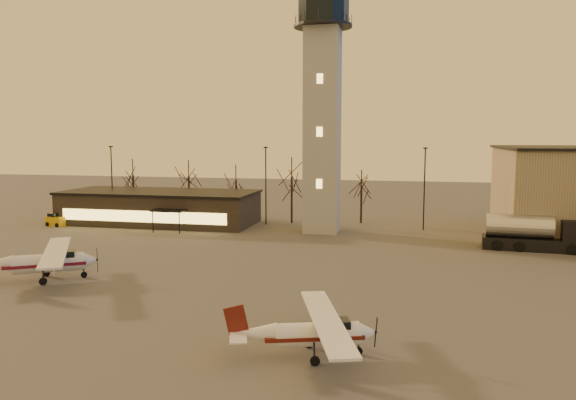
{
  "coord_description": "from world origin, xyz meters",
  "views": [
    {
      "loc": [
        10.6,
        -36.08,
        11.55
      ],
      "look_at": [
        -0.36,
        13.0,
        5.77
      ],
      "focal_mm": 35.0,
      "sensor_mm": 36.0,
      "label": 1
    }
  ],
  "objects_px": {
    "cessna_rear": "(51,266)",
    "terminal": "(160,207)",
    "control_tower": "(323,95)",
    "fuel_truck": "(533,236)",
    "service_cart": "(56,221)",
    "cessna_front": "(320,338)"
  },
  "relations": [
    {
      "from": "cessna_rear",
      "to": "service_cart",
      "type": "bearing_deg",
      "value": 93.15
    },
    {
      "from": "fuel_truck",
      "to": "service_cart",
      "type": "xyz_separation_m",
      "value": [
        -56.68,
        3.01,
        -0.79
      ]
    },
    {
      "from": "cessna_front",
      "to": "fuel_truck",
      "type": "relative_size",
      "value": 1.06
    },
    {
      "from": "cessna_front",
      "to": "terminal",
      "type": "bearing_deg",
      "value": 107.15
    },
    {
      "from": "terminal",
      "to": "control_tower",
      "type": "bearing_deg",
      "value": -5.15
    },
    {
      "from": "service_cart",
      "to": "control_tower",
      "type": "bearing_deg",
      "value": 19.29
    },
    {
      "from": "terminal",
      "to": "cessna_rear",
      "type": "distance_m",
      "value": 29.59
    },
    {
      "from": "terminal",
      "to": "fuel_truck",
      "type": "xyz_separation_m",
      "value": [
        44.62,
        -7.98,
        -0.73
      ]
    },
    {
      "from": "cessna_rear",
      "to": "fuel_truck",
      "type": "height_order",
      "value": "fuel_truck"
    },
    {
      "from": "control_tower",
      "to": "fuel_truck",
      "type": "distance_m",
      "value": 27.75
    },
    {
      "from": "cessna_rear",
      "to": "terminal",
      "type": "bearing_deg",
      "value": 67.58
    },
    {
      "from": "fuel_truck",
      "to": "cessna_front",
      "type": "bearing_deg",
      "value": -112.42
    },
    {
      "from": "control_tower",
      "to": "service_cart",
      "type": "bearing_deg",
      "value": -174.99
    },
    {
      "from": "cessna_front",
      "to": "control_tower",
      "type": "bearing_deg",
      "value": 81.15
    },
    {
      "from": "cessna_rear",
      "to": "service_cart",
      "type": "xyz_separation_m",
      "value": [
        -16.48,
        24.28,
        -0.55
      ]
    },
    {
      "from": "fuel_truck",
      "to": "service_cart",
      "type": "bearing_deg",
      "value": -178.07
    },
    {
      "from": "cessna_front",
      "to": "service_cart",
      "type": "relative_size",
      "value": 3.64
    },
    {
      "from": "cessna_front",
      "to": "fuel_truck",
      "type": "distance_m",
      "value": 36.07
    },
    {
      "from": "cessna_rear",
      "to": "service_cart",
      "type": "distance_m",
      "value": 29.35
    },
    {
      "from": "control_tower",
      "to": "fuel_truck",
      "type": "xyz_separation_m",
      "value": [
        22.63,
        -5.99,
        -14.9
      ]
    },
    {
      "from": "terminal",
      "to": "cessna_front",
      "type": "bearing_deg",
      "value": -54.98
    },
    {
      "from": "cessna_front",
      "to": "cessna_rear",
      "type": "bearing_deg",
      "value": 137.62
    }
  ]
}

